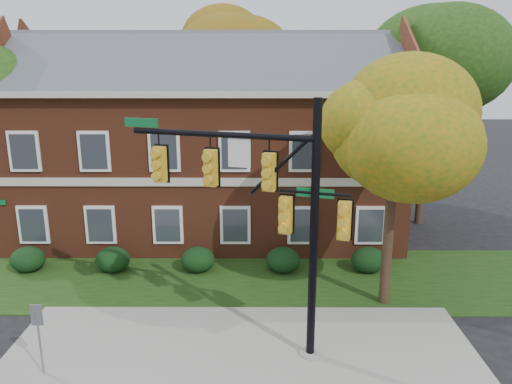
{
  "coord_description": "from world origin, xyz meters",
  "views": [
    {
      "loc": [
        0.49,
        -12.32,
        8.53
      ],
      "look_at": [
        0.41,
        3.0,
        4.4
      ],
      "focal_mm": 35.0,
      "sensor_mm": 36.0,
      "label": 1
    }
  ],
  "objects_px": {
    "apartment_building": "(208,133)",
    "tree_far_rear": "(240,53)",
    "tree_near_right": "(405,118)",
    "tree_right_rear": "(439,67)",
    "hedge_left": "(113,260)",
    "hedge_far_right": "(368,260)",
    "hedge_center": "(198,260)",
    "sign_post": "(38,328)",
    "hedge_right": "(283,260)",
    "hedge_far_left": "(28,259)",
    "traffic_signal": "(267,201)"
  },
  "relations": [
    {
      "from": "apartment_building",
      "to": "tree_far_rear",
      "type": "height_order",
      "value": "tree_far_rear"
    },
    {
      "from": "tree_near_right",
      "to": "tree_right_rear",
      "type": "relative_size",
      "value": 0.81
    },
    {
      "from": "tree_near_right",
      "to": "hedge_left",
      "type": "bearing_deg",
      "value": 165.19
    },
    {
      "from": "hedge_left",
      "to": "hedge_far_right",
      "type": "bearing_deg",
      "value": 0.0
    },
    {
      "from": "hedge_center",
      "to": "sign_post",
      "type": "distance_m",
      "value": 7.87
    },
    {
      "from": "hedge_far_right",
      "to": "tree_right_rear",
      "type": "xyz_separation_m",
      "value": [
        4.31,
        6.11,
        7.6
      ]
    },
    {
      "from": "apartment_building",
      "to": "hedge_right",
      "type": "xyz_separation_m",
      "value": [
        3.5,
        -5.25,
        -4.46
      ]
    },
    {
      "from": "hedge_center",
      "to": "tree_right_rear",
      "type": "height_order",
      "value": "tree_right_rear"
    },
    {
      "from": "sign_post",
      "to": "hedge_center",
      "type": "bearing_deg",
      "value": 64.8
    },
    {
      "from": "hedge_left",
      "to": "hedge_far_left",
      "type": "bearing_deg",
      "value": 180.0
    },
    {
      "from": "apartment_building",
      "to": "tree_far_rear",
      "type": "distance_m",
      "value": 8.84
    },
    {
      "from": "hedge_right",
      "to": "hedge_far_right",
      "type": "bearing_deg",
      "value": 0.0
    },
    {
      "from": "hedge_far_right",
      "to": "sign_post",
      "type": "distance_m",
      "value": 12.63
    },
    {
      "from": "traffic_signal",
      "to": "sign_post",
      "type": "height_order",
      "value": "traffic_signal"
    },
    {
      "from": "hedge_right",
      "to": "tree_far_rear",
      "type": "distance_m",
      "value": 15.66
    },
    {
      "from": "hedge_center",
      "to": "tree_near_right",
      "type": "xyz_separation_m",
      "value": [
        7.22,
        -2.83,
        6.14
      ]
    },
    {
      "from": "hedge_right",
      "to": "tree_far_rear",
      "type": "relative_size",
      "value": 0.12
    },
    {
      "from": "hedge_left",
      "to": "traffic_signal",
      "type": "height_order",
      "value": "traffic_signal"
    },
    {
      "from": "hedge_left",
      "to": "traffic_signal",
      "type": "distance_m",
      "value": 9.39
    },
    {
      "from": "hedge_left",
      "to": "sign_post",
      "type": "relative_size",
      "value": 0.64
    },
    {
      "from": "apartment_building",
      "to": "tree_far_rear",
      "type": "relative_size",
      "value": 1.63
    },
    {
      "from": "hedge_right",
      "to": "tree_far_rear",
      "type": "xyz_separation_m",
      "value": [
        -2.16,
        13.09,
        8.32
      ]
    },
    {
      "from": "hedge_right",
      "to": "tree_near_right",
      "type": "height_order",
      "value": "tree_near_right"
    },
    {
      "from": "hedge_right",
      "to": "traffic_signal",
      "type": "relative_size",
      "value": 0.19
    },
    {
      "from": "hedge_left",
      "to": "hedge_center",
      "type": "bearing_deg",
      "value": 0.0
    },
    {
      "from": "hedge_far_right",
      "to": "tree_near_right",
      "type": "bearing_deg",
      "value": -85.48
    },
    {
      "from": "hedge_center",
      "to": "traffic_signal",
      "type": "relative_size",
      "value": 0.19
    },
    {
      "from": "hedge_center",
      "to": "hedge_far_right",
      "type": "distance_m",
      "value": 7.0
    },
    {
      "from": "hedge_far_left",
      "to": "hedge_right",
      "type": "relative_size",
      "value": 1.0
    },
    {
      "from": "hedge_far_right",
      "to": "tree_far_rear",
      "type": "bearing_deg",
      "value": 113.37
    },
    {
      "from": "hedge_far_left",
      "to": "hedge_far_right",
      "type": "bearing_deg",
      "value": 0.0
    },
    {
      "from": "hedge_center",
      "to": "hedge_right",
      "type": "xyz_separation_m",
      "value": [
        3.5,
        0.0,
        0.0
      ]
    },
    {
      "from": "apartment_building",
      "to": "traffic_signal",
      "type": "height_order",
      "value": "apartment_building"
    },
    {
      "from": "hedge_center",
      "to": "tree_right_rear",
      "type": "distance_m",
      "value": 14.94
    },
    {
      "from": "hedge_right",
      "to": "tree_right_rear",
      "type": "xyz_separation_m",
      "value": [
        7.81,
        6.11,
        7.6
      ]
    },
    {
      "from": "apartment_building",
      "to": "tree_right_rear",
      "type": "height_order",
      "value": "tree_right_rear"
    },
    {
      "from": "hedge_right",
      "to": "sign_post",
      "type": "height_order",
      "value": "sign_post"
    },
    {
      "from": "apartment_building",
      "to": "traffic_signal",
      "type": "xyz_separation_m",
      "value": [
        2.72,
        -10.93,
        -0.3
      ]
    },
    {
      "from": "tree_far_rear",
      "to": "hedge_far_right",
      "type": "bearing_deg",
      "value": -66.63
    },
    {
      "from": "tree_right_rear",
      "to": "hedge_far_right",
      "type": "bearing_deg",
      "value": -125.23
    },
    {
      "from": "hedge_far_left",
      "to": "tree_near_right",
      "type": "relative_size",
      "value": 0.16
    },
    {
      "from": "hedge_left",
      "to": "hedge_far_right",
      "type": "xyz_separation_m",
      "value": [
        10.5,
        0.0,
        0.0
      ]
    },
    {
      "from": "hedge_center",
      "to": "apartment_building",
      "type": "bearing_deg",
      "value": 90.0
    },
    {
      "from": "tree_right_rear",
      "to": "tree_far_rear",
      "type": "distance_m",
      "value": 12.2
    },
    {
      "from": "hedge_center",
      "to": "hedge_far_right",
      "type": "relative_size",
      "value": 1.0
    },
    {
      "from": "sign_post",
      "to": "hedge_right",
      "type": "bearing_deg",
      "value": 46.27
    },
    {
      "from": "hedge_right",
      "to": "tree_far_rear",
      "type": "bearing_deg",
      "value": 99.36
    },
    {
      "from": "sign_post",
      "to": "tree_near_right",
      "type": "bearing_deg",
      "value": 22.42
    },
    {
      "from": "hedge_left",
      "to": "tree_near_right",
      "type": "xyz_separation_m",
      "value": [
        10.72,
        -2.83,
        6.14
      ]
    },
    {
      "from": "hedge_far_left",
      "to": "traffic_signal",
      "type": "bearing_deg",
      "value": -30.26
    }
  ]
}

